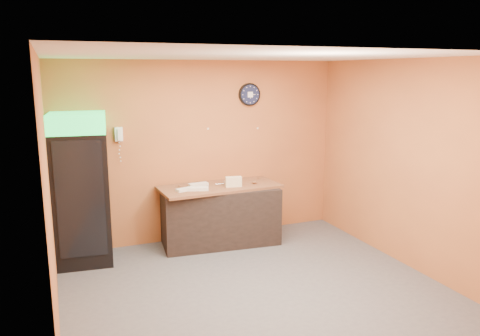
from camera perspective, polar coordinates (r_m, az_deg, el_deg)
floor at (r=6.00m, az=1.55°, el=-14.30°), size 4.50×4.50×0.00m
back_wall at (r=7.37m, az=-4.63°, el=2.06°), size 4.50×0.02×2.80m
left_wall at (r=5.09m, az=-22.30°, el=-3.18°), size 0.02×4.00×2.80m
right_wall at (r=6.74m, az=19.44°, el=0.52°), size 0.02×4.00×2.80m
ceiling at (r=5.39m, az=1.72°, el=13.51°), size 4.50×4.00×0.02m
beverage_cooler at (r=6.74m, az=-18.66°, el=-2.74°), size 0.81×0.82×2.09m
prep_counter at (r=7.28m, az=-2.47°, el=-5.82°), size 1.82×0.94×0.88m
wall_clock at (r=7.52m, az=1.18°, el=8.95°), size 0.36×0.06×0.36m
wall_phone at (r=7.00m, az=-14.57°, el=4.01°), size 0.11×0.10×0.20m
butcher_paper at (r=7.16m, az=-2.50°, el=-2.31°), size 1.86×0.87×0.04m
sub_roll_stack at (r=7.06m, az=-0.80°, el=-1.69°), size 0.25×0.12×0.16m
wrapped_sandwich_left at (r=6.88m, az=-6.71°, el=-2.61°), size 0.29×0.18×0.04m
wrapped_sandwich_mid at (r=6.89m, az=-5.16°, el=-2.53°), size 0.33×0.21×0.04m
wrapped_sandwich_right at (r=7.15m, az=-5.09°, el=-2.01°), size 0.30×0.14×0.04m
kitchen_tool at (r=7.23m, az=-1.82°, el=-1.74°), size 0.06×0.06×0.06m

